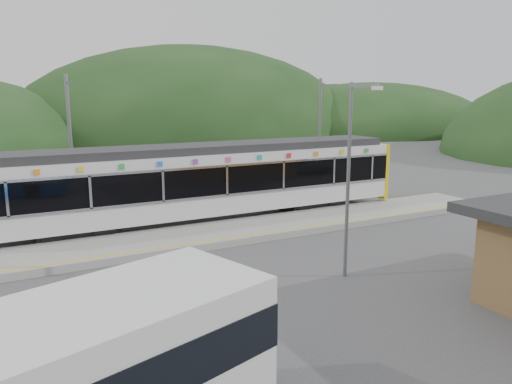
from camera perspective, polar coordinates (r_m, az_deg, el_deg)
name	(u,v)px	position (r m, az deg, el deg)	size (l,w,h in m)	color
ground	(297,251)	(19.82, 4.66, -6.79)	(120.00, 120.00, 0.00)	#4C4C4F
hills	(341,208)	(27.45, 9.65, -1.84)	(146.00, 149.00, 26.00)	#1E3D19
platform	(257,228)	(22.51, 0.14, -4.16)	(26.00, 3.20, 0.30)	#9E9E99
yellow_line	(272,232)	(21.37, 1.79, -4.57)	(26.00, 0.10, 0.01)	yellow
train	(205,180)	(23.91, -5.88, 1.39)	(20.44, 3.01, 3.74)	black
catenary_mast_west	(71,148)	(24.76, -20.38, 4.79)	(0.18, 1.80, 7.00)	slate
catenary_mast_east	(320,136)	(29.98, 7.30, 6.38)	(0.18, 1.80, 7.00)	slate
lamp_post	(351,165)	(16.44, 10.83, 3.09)	(0.38, 1.16, 6.46)	slate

